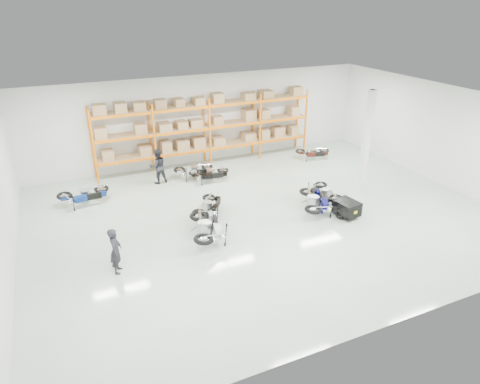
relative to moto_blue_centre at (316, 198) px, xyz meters
name	(u,v)px	position (x,y,z in m)	size (l,w,h in m)	color
room	(265,163)	(-2.07, 0.55, 1.65)	(18.00, 18.00, 18.00)	#ACBFB0
pallet_rack	(207,122)	(-2.07, 7.00, 1.66)	(11.28, 0.98, 3.62)	orange
structural_column	(366,142)	(3.13, 1.05, 1.65)	(0.25, 0.25, 4.50)	white
moto_blue_centre	(316,198)	(0.00, 0.00, 0.00)	(0.88, 1.97, 1.20)	#09074F
moto_silver_left	(208,224)	(-4.74, -0.26, 0.02)	(0.90, 2.03, 1.24)	#B3B4BA
moto_black_far_left	(209,204)	(-4.05, 1.48, -0.09)	(0.75, 1.68, 1.03)	black
moto_touring_right	(324,190)	(0.86, 0.72, -0.09)	(0.75, 1.68, 1.03)	black
trailer	(347,208)	(0.86, -0.87, -0.21)	(0.88, 1.63, 0.67)	black
moto_back_a	(84,192)	(-8.49, 4.56, -0.05)	(0.81, 1.81, 1.11)	navy
moto_back_b	(194,168)	(-3.35, 5.44, -0.10)	(0.73, 1.64, 1.00)	#ABB2B5
moto_back_c	(210,171)	(-2.82, 4.72, -0.10)	(0.73, 1.65, 1.01)	black
moto_back_d	(313,151)	(3.32, 5.31, -0.12)	(0.70, 1.57, 0.96)	#3D130C
person_left	(116,251)	(-8.06, -0.97, 0.17)	(0.56, 0.37, 1.55)	black
person_back	(158,166)	(-5.06, 5.53, 0.23)	(0.81, 0.63, 1.66)	black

